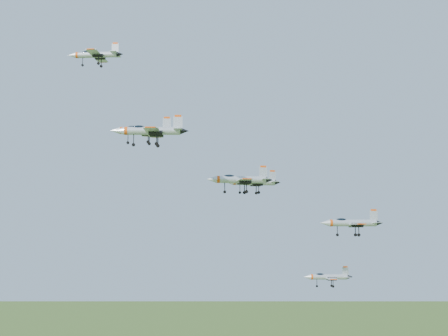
{
  "coord_description": "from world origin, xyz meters",
  "views": [
    {
      "loc": [
        11.34,
        -129.3,
        110.96
      ],
      "look_at": [
        9.54,
        -0.59,
        124.17
      ],
      "focal_mm": 50.0,
      "sensor_mm": 36.0,
      "label": 1
    }
  ],
  "objects": [
    {
      "name": "jet_trail",
      "position": [
        35.17,
        -2.95,
        112.78
      ],
      "size": [
        13.07,
        10.84,
        3.49
      ],
      "rotation": [
        0.0,
        0.0,
        0.1
      ],
      "color": "#B7BEC5"
    },
    {
      "name": "jet_right_high",
      "position": [
        -3.84,
        -16.23,
        129.49
      ],
      "size": [
        13.99,
        11.5,
        3.75
      ],
      "rotation": [
        0.0,
        0.0,
        0.02
      ],
      "color": "#B7BEC5"
    },
    {
      "name": "jet_extra",
      "position": [
        32.65,
        12.88,
        100.91
      ],
      "size": [
        11.17,
        9.19,
        2.99
      ],
      "rotation": [
        0.0,
        0.0,
        0.02
      ],
      "color": "#B7BEC5"
    },
    {
      "name": "jet_lead",
      "position": [
        -20.71,
        11.62,
        151.99
      ],
      "size": [
        13.21,
        10.92,
        3.53
      ],
      "rotation": [
        0.0,
        0.0,
        -0.06
      ],
      "color": "#B7BEC5"
    },
    {
      "name": "jet_left_low",
      "position": [
        15.41,
        1.1,
        121.39
      ],
      "size": [
        12.11,
        10.19,
        3.25
      ],
      "rotation": [
        0.0,
        0.0,
        0.2
      ],
      "color": "#B7BEC5"
    },
    {
      "name": "jet_right_low",
      "position": [
        12.61,
        -7.37,
        121.2
      ],
      "size": [
        13.28,
        11.1,
        3.55
      ],
      "rotation": [
        0.0,
        0.0,
        0.15
      ],
      "color": "#B7BEC5"
    },
    {
      "name": "jet_left_high",
      "position": [
        -7.15,
        -3.33,
        131.65
      ],
      "size": [
        13.65,
        11.25,
        3.65
      ],
      "rotation": [
        0.0,
        0.0,
        0.04
      ],
      "color": "#B7BEC5"
    }
  ]
}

